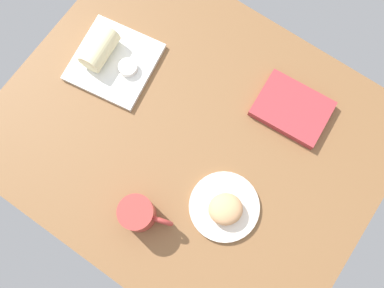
{
  "coord_description": "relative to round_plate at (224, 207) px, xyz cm",
  "views": [
    {
      "loc": [
        18.77,
        -26.66,
        121.32
      ],
      "look_at": [
        2.27,
        -2.69,
        7.0
      ],
      "focal_mm": 39.13,
      "sensor_mm": 36.0,
      "label": 1
    }
  ],
  "objects": [
    {
      "name": "square_plate",
      "position": [
        -51.49,
        17.46,
        0.1
      ],
      "size": [
        26.83,
        26.83,
        1.6
      ],
      "primitive_type": "cube",
      "rotation": [
        0.0,
        0.0,
        0.15
      ],
      "color": "white",
      "rests_on": "dining_table"
    },
    {
      "name": "breakfast_wrap",
      "position": [
        -55.72,
        17.18,
        4.43
      ],
      "size": [
        8.28,
        13.08,
        7.07
      ],
      "primitive_type": "cylinder",
      "rotation": [
        1.57,
        0.0,
        0.1
      ],
      "color": "beige",
      "rests_on": "square_plate"
    },
    {
      "name": "sauce_cup",
      "position": [
        -46.22,
        17.81,
        2.04
      ],
      "size": [
        5.61,
        5.61,
        2.12
      ],
      "color": "silver",
      "rests_on": "square_plate"
    },
    {
      "name": "scone_pastry",
      "position": [
        0.67,
        -0.73,
        3.13
      ],
      "size": [
        12.78,
        12.76,
        4.86
      ],
      "primitive_type": "ellipsoid",
      "rotation": [
        0.0,
        0.0,
        0.76
      ],
      "color": "tan",
      "rests_on": "round_plate"
    },
    {
      "name": "book_stack",
      "position": [
        0.69,
        35.02,
        0.66
      ],
      "size": [
        21.93,
        17.11,
        2.72
      ],
      "color": "#A53338",
      "rests_on": "dining_table"
    },
    {
      "name": "coffee_mug",
      "position": [
        -17.65,
        -15.06,
        4.5
      ],
      "size": [
        14.46,
        9.42,
        10.19
      ],
      "color": "#B23833",
      "rests_on": "dining_table"
    },
    {
      "name": "round_plate",
      "position": [
        0.0,
        0.0,
        0.0
      ],
      "size": [
        19.61,
        19.61,
        1.4
      ],
      "primitive_type": "cylinder",
      "color": "silver",
      "rests_on": "dining_table"
    },
    {
      "name": "dining_table",
      "position": [
        -19.46,
        11.92,
        -2.7
      ],
      "size": [
        110.0,
        90.0,
        4.0
      ],
      "primitive_type": "cube",
      "color": "brown",
      "rests_on": "ground"
    }
  ]
}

